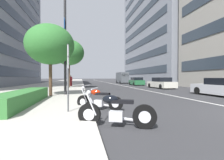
{
  "coord_description": "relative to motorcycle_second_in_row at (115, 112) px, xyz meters",
  "views": [
    {
      "loc": [
        -3.86,
        6.97,
        1.42
      ],
      "look_at": [
        12.57,
        3.67,
        1.15
      ],
      "focal_mm": 24.48,
      "sensor_mm": 36.0,
      "label": 1
    }
  ],
  "objects": [
    {
      "name": "motorcycle_by_sign_pole",
      "position": [
        2.46,
        0.22,
        -0.02
      ],
      "size": [
        1.23,
        1.91,
        1.08
      ],
      "rotation": [
        0.0,
        0.0,
        1.03
      ],
      "color": "black",
      "rests_on": "ground"
    },
    {
      "name": "car_lead_in_lane",
      "position": [
        22.66,
        -9.08,
        0.26
      ],
      "size": [
        4.28,
        2.04,
        1.45
      ],
      "rotation": [
        0.0,
        0.0,
        -0.04
      ],
      "color": "#236038",
      "rests_on": "ground"
    },
    {
      "name": "clipped_hedge_bed",
      "position": [
        3.69,
        3.7,
        0.04
      ],
      "size": [
        5.69,
        1.1,
        0.63
      ],
      "primitive_type": "cube",
      "color": "#337033",
      "rests_on": "sidewalk_right_plaza"
    },
    {
      "name": "sidewalk_right_plaza",
      "position": [
        29.6,
        5.56,
        -0.35
      ],
      "size": [
        160.0,
        10.02,
        0.15
      ],
      "primitive_type": "cube",
      "color": "#B2ADA3",
      "rests_on": "ground"
    },
    {
      "name": "street_tree_far_plaza",
      "position": [
        16.29,
        2.52,
        4.23
      ],
      "size": [
        3.87,
        3.87,
        6.15
      ],
      "color": "#473323",
      "rests_on": "sidewalk_right_plaza"
    },
    {
      "name": "street_lamp_with_banners",
      "position": [
        7.64,
        1.8,
        4.58
      ],
      "size": [
        1.26,
        2.38,
        8.01
      ],
      "color": "#232326",
      "rests_on": "sidewalk_right_plaza"
    },
    {
      "name": "delivery_van_ahead",
      "position": [
        32.24,
        -8.92,
        1.0
      ],
      "size": [
        5.17,
        2.07,
        2.68
      ],
      "rotation": [
        0.0,
        0.0,
        0.01
      ],
      "color": "#4C5156",
      "rests_on": "ground"
    },
    {
      "name": "lane_centre_stripe",
      "position": [
        34.6,
        -6.02,
        -0.42
      ],
      "size": [
        110.0,
        0.16,
        0.01
      ],
      "primitive_type": "cube",
      "color": "silver",
      "rests_on": "ground"
    },
    {
      "name": "car_following_behind",
      "position": [
        14.23,
        -9.38,
        0.23
      ],
      "size": [
        4.56,
        2.02,
        1.43
      ],
      "rotation": [
        0.0,
        0.0,
        0.02
      ],
      "color": "beige",
      "rests_on": "ground"
    },
    {
      "name": "car_mid_block_traffic",
      "position": [
        5.41,
        -9.53,
        0.22
      ],
      "size": [
        4.57,
        1.98,
        1.39
      ],
      "rotation": [
        0.0,
        0.0,
        0.03
      ],
      "color": "#B7B7BC",
      "rests_on": "ground"
    },
    {
      "name": "pedestrian_on_plaza",
      "position": [
        19.33,
        2.53,
        0.52
      ],
      "size": [
        0.47,
        0.46,
        1.59
      ],
      "rotation": [
        0.0,
        0.0,
        0.81
      ],
      "color": "maroon",
      "rests_on": "sidewalk_right_plaza"
    },
    {
      "name": "office_tower_near_left",
      "position": [
        34.86,
        -22.9,
        19.08
      ],
      "size": [
        29.76,
        16.74,
        39.0
      ],
      "color": "gray",
      "rests_on": "ground"
    },
    {
      "name": "motorcycle_second_in_row",
      "position": [
        0.0,
        0.0,
        0.0
      ],
      "size": [
        0.98,
        2.16,
        1.11
      ],
      "rotation": [
        0.0,
        0.0,
        1.2
      ],
      "color": "black",
      "rests_on": "ground"
    },
    {
      "name": "parking_sign_by_curb",
      "position": [
        1.62,
        1.43,
        1.29
      ],
      "size": [
        0.32,
        0.06,
        2.5
      ],
      "color": "#47494C",
      "rests_on": "sidewalk_right_plaza"
    },
    {
      "name": "street_tree_near_plaza_corner",
      "position": [
        7.07,
        3.08,
        3.28
      ],
      "size": [
        3.27,
        3.27,
        4.95
      ],
      "color": "#473323",
      "rests_on": "sidewalk_right_plaza"
    }
  ]
}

